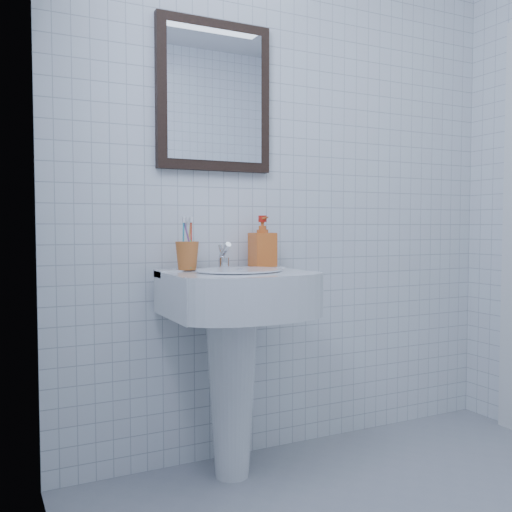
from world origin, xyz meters
TOP-DOWN VIEW (x-y plane):
  - wall_back at (0.00, 1.20)m, footprint 2.20×0.02m
  - wall_left at (-1.10, 0.00)m, footprint 0.02×2.40m
  - washbasin at (-0.39, 0.99)m, footprint 0.55×0.40m
  - faucet at (-0.39, 1.09)m, footprint 0.04×0.10m
  - toothbrush_cup at (-0.55, 1.08)m, footprint 0.11×0.11m
  - soap_dispenser at (-0.21, 1.11)m, footprint 0.10×0.10m
  - wall_mirror at (-0.39, 1.18)m, footprint 0.50×0.04m

SIDE VIEW (x-z plane):
  - washbasin at x=-0.39m, z-range 0.14..0.99m
  - faucet at x=-0.39m, z-range 0.82..0.93m
  - toothbrush_cup at x=-0.55m, z-range 0.84..0.95m
  - soap_dispenser at x=-0.21m, z-range 0.84..1.05m
  - wall_back at x=0.00m, z-range 0.00..2.50m
  - wall_left at x=-1.10m, z-range 0.00..2.50m
  - wall_mirror at x=-0.39m, z-range 1.24..1.86m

